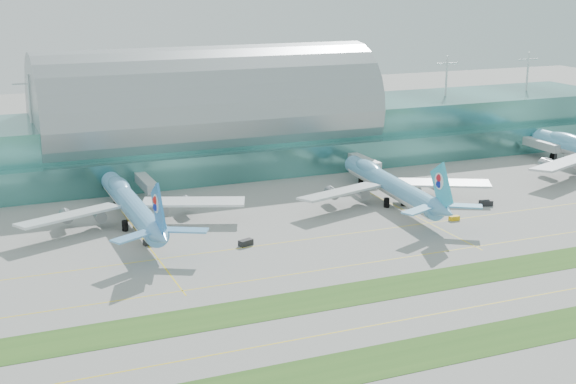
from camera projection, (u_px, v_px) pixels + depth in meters
name	position (u px, v px, depth m)	size (l,w,h in m)	color
ground	(385.00, 293.00, 174.51)	(700.00, 700.00, 0.00)	gray
terminal	(208.00, 128.00, 285.54)	(340.00, 69.10, 36.00)	#3D7A75
grass_strip_near	(459.00, 345.00, 149.55)	(420.00, 12.00, 0.08)	#2D591E
grass_strip_far	(381.00, 289.00, 176.28)	(420.00, 12.00, 0.08)	#2D591E
taxiline_b	(419.00, 317.00, 162.03)	(420.00, 0.35, 0.01)	yellow
taxiline_c	(348.00, 266.00, 190.54)	(420.00, 0.35, 0.01)	yellow
taxiline_d	(310.00, 239.00, 210.14)	(420.00, 0.35, 0.01)	yellow
airliner_b	(131.00, 204.00, 220.02)	(63.29, 71.70, 19.76)	#65A9DF
airliner_c	(390.00, 183.00, 241.99)	(62.62, 71.30, 19.61)	#5FA7D3
gse_c	(151.00, 242.00, 205.45)	(3.77, 1.55, 1.52)	black
gse_d	(246.00, 243.00, 204.76)	(3.75, 1.81, 1.56)	black
gse_e	(454.00, 218.00, 225.90)	(2.91, 1.52, 1.30)	#EDAD0D
gse_f	(486.00, 203.00, 240.16)	(3.86, 2.00, 1.63)	black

